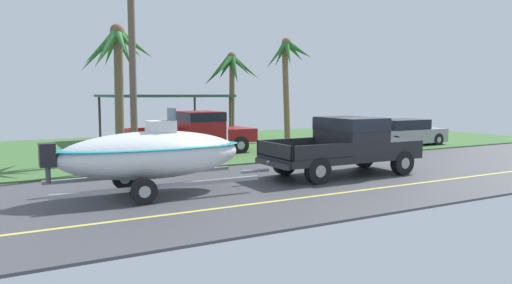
{
  "coord_description": "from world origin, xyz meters",
  "views": [
    {
      "loc": [
        -10.17,
        -11.69,
        2.65
      ],
      "look_at": [
        -2.75,
        1.95,
        1.08
      ],
      "focal_mm": 33.05,
      "sensor_mm": 36.0,
      "label": 1
    }
  ],
  "objects_px": {
    "carport_awning": "(162,97)",
    "palm_tree_near_left": "(116,59)",
    "palm_tree_mid": "(287,63)",
    "parked_sedan_near": "(404,133)",
    "utility_pole": "(132,49)",
    "parked_pickup_background": "(199,130)",
    "pickup_truck_towing": "(349,143)",
    "palm_tree_near_right": "(230,74)",
    "boat_on_trailer": "(152,154)"
  },
  "relations": [
    {
      "from": "pickup_truck_towing",
      "to": "parked_sedan_near",
      "type": "bearing_deg",
      "value": 33.88
    },
    {
      "from": "palm_tree_near_left",
      "to": "boat_on_trailer",
      "type": "bearing_deg",
      "value": -94.75
    },
    {
      "from": "boat_on_trailer",
      "to": "palm_tree_near_right",
      "type": "distance_m",
      "value": 14.4
    },
    {
      "from": "utility_pole",
      "to": "palm_tree_near_left",
      "type": "bearing_deg",
      "value": 92.21
    },
    {
      "from": "carport_awning",
      "to": "palm_tree_near_right",
      "type": "bearing_deg",
      "value": -28.25
    },
    {
      "from": "parked_pickup_background",
      "to": "carport_awning",
      "type": "height_order",
      "value": "carport_awning"
    },
    {
      "from": "parked_pickup_background",
      "to": "palm_tree_mid",
      "type": "distance_m",
      "value": 7.79
    },
    {
      "from": "utility_pole",
      "to": "pickup_truck_towing",
      "type": "bearing_deg",
      "value": -34.91
    },
    {
      "from": "pickup_truck_towing",
      "to": "parked_pickup_background",
      "type": "bearing_deg",
      "value": 107.84
    },
    {
      "from": "parked_sedan_near",
      "to": "utility_pole",
      "type": "relative_size",
      "value": 0.55
    },
    {
      "from": "carport_awning",
      "to": "boat_on_trailer",
      "type": "bearing_deg",
      "value": -108.56
    },
    {
      "from": "pickup_truck_towing",
      "to": "palm_tree_near_left",
      "type": "distance_m",
      "value": 9.33
    },
    {
      "from": "carport_awning",
      "to": "utility_pole",
      "type": "xyz_separation_m",
      "value": [
        -3.93,
        -9.3,
        1.66
      ]
    },
    {
      "from": "pickup_truck_towing",
      "to": "palm_tree_near_left",
      "type": "bearing_deg",
      "value": 134.0
    },
    {
      "from": "parked_pickup_background",
      "to": "utility_pole",
      "type": "height_order",
      "value": "utility_pole"
    },
    {
      "from": "carport_awning",
      "to": "parked_sedan_near",
      "type": "bearing_deg",
      "value": -38.42
    },
    {
      "from": "pickup_truck_towing",
      "to": "carport_awning",
      "type": "relative_size",
      "value": 0.85
    },
    {
      "from": "boat_on_trailer",
      "to": "palm_tree_mid",
      "type": "height_order",
      "value": "palm_tree_mid"
    },
    {
      "from": "palm_tree_near_left",
      "to": "carport_awning",
      "type": "bearing_deg",
      "value": 60.75
    },
    {
      "from": "carport_awning",
      "to": "utility_pole",
      "type": "distance_m",
      "value": 10.23
    },
    {
      "from": "parked_sedan_near",
      "to": "utility_pole",
      "type": "height_order",
      "value": "utility_pole"
    },
    {
      "from": "carport_awning",
      "to": "utility_pole",
      "type": "height_order",
      "value": "utility_pole"
    },
    {
      "from": "parked_pickup_background",
      "to": "parked_sedan_near",
      "type": "distance_m",
      "value": 10.66
    },
    {
      "from": "parked_pickup_background",
      "to": "palm_tree_mid",
      "type": "bearing_deg",
      "value": 24.42
    },
    {
      "from": "boat_on_trailer",
      "to": "parked_pickup_background",
      "type": "relative_size",
      "value": 1.09
    },
    {
      "from": "carport_awning",
      "to": "palm_tree_near_left",
      "type": "bearing_deg",
      "value": -119.25
    },
    {
      "from": "palm_tree_near_right",
      "to": "palm_tree_near_left",
      "type": "bearing_deg",
      "value": -143.84
    },
    {
      "from": "palm_tree_near_left",
      "to": "utility_pole",
      "type": "relative_size",
      "value": 0.66
    },
    {
      "from": "palm_tree_near_right",
      "to": "palm_tree_mid",
      "type": "relative_size",
      "value": 0.86
    },
    {
      "from": "pickup_truck_towing",
      "to": "boat_on_trailer",
      "type": "relative_size",
      "value": 0.87
    },
    {
      "from": "carport_awning",
      "to": "palm_tree_near_left",
      "type": "height_order",
      "value": "palm_tree_near_left"
    },
    {
      "from": "parked_sedan_near",
      "to": "utility_pole",
      "type": "bearing_deg",
      "value": -175.16
    },
    {
      "from": "parked_sedan_near",
      "to": "carport_awning",
      "type": "xyz_separation_m",
      "value": [
        -10.22,
        8.1,
        1.85
      ]
    },
    {
      "from": "boat_on_trailer",
      "to": "parked_pickup_background",
      "type": "bearing_deg",
      "value": 59.9
    },
    {
      "from": "palm_tree_near_left",
      "to": "utility_pole",
      "type": "height_order",
      "value": "utility_pole"
    },
    {
      "from": "carport_awning",
      "to": "palm_tree_mid",
      "type": "bearing_deg",
      "value": -27.56
    },
    {
      "from": "parked_sedan_near",
      "to": "carport_awning",
      "type": "distance_m",
      "value": 13.17
    },
    {
      "from": "carport_awning",
      "to": "palm_tree_mid",
      "type": "xyz_separation_m",
      "value": [
        6.16,
        -3.22,
        1.86
      ]
    },
    {
      "from": "boat_on_trailer",
      "to": "palm_tree_mid",
      "type": "xyz_separation_m",
      "value": [
        10.7,
        10.32,
        3.32
      ]
    },
    {
      "from": "utility_pole",
      "to": "palm_tree_near_right",
      "type": "bearing_deg",
      "value": 45.91
    },
    {
      "from": "parked_sedan_near",
      "to": "palm_tree_mid",
      "type": "bearing_deg",
      "value": 129.69
    },
    {
      "from": "pickup_truck_towing",
      "to": "palm_tree_mid",
      "type": "xyz_separation_m",
      "value": [
        4.03,
        10.32,
        3.34
      ]
    },
    {
      "from": "palm_tree_near_right",
      "to": "utility_pole",
      "type": "distance_m",
      "value": 10.46
    },
    {
      "from": "pickup_truck_towing",
      "to": "palm_tree_near_left",
      "type": "xyz_separation_m",
      "value": [
        -6.15,
        6.36,
        2.97
      ]
    },
    {
      "from": "boat_on_trailer",
      "to": "parked_sedan_near",
      "type": "xyz_separation_m",
      "value": [
        14.76,
        5.43,
        -0.4
      ]
    },
    {
      "from": "pickup_truck_towing",
      "to": "carport_awning",
      "type": "distance_m",
      "value": 13.78
    },
    {
      "from": "parked_pickup_background",
      "to": "carport_awning",
      "type": "bearing_deg",
      "value": 87.65
    },
    {
      "from": "pickup_truck_towing",
      "to": "palm_tree_mid",
      "type": "relative_size",
      "value": 0.94
    },
    {
      "from": "parked_sedan_near",
      "to": "utility_pole",
      "type": "xyz_separation_m",
      "value": [
        -14.15,
        -1.2,
        3.51
      ]
    },
    {
      "from": "palm_tree_mid",
      "to": "boat_on_trailer",
      "type": "bearing_deg",
      "value": -136.06
    }
  ]
}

